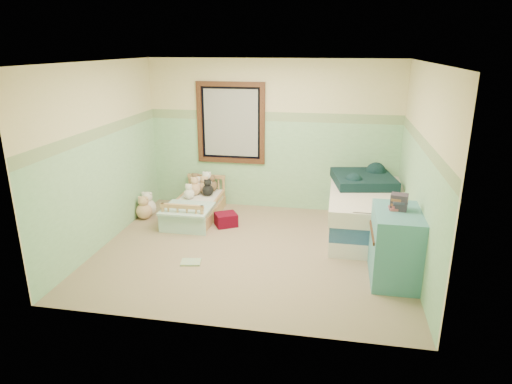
% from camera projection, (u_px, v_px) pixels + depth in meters
% --- Properties ---
extents(floor, '(4.20, 3.60, 0.02)m').
position_uv_depth(floor, '(252.00, 251.00, 6.20)').
color(floor, '#8A7556').
rests_on(floor, ground).
extents(ceiling, '(4.20, 3.60, 0.02)m').
position_uv_depth(ceiling, '(252.00, 61.00, 5.41)').
color(ceiling, silver).
rests_on(ceiling, wall_back).
extents(wall_back, '(4.20, 0.04, 2.50)m').
position_uv_depth(wall_back, '(272.00, 136.00, 7.49)').
color(wall_back, beige).
rests_on(wall_back, floor).
extents(wall_front, '(4.20, 0.04, 2.50)m').
position_uv_depth(wall_front, '(215.00, 210.00, 4.12)').
color(wall_front, beige).
rests_on(wall_front, floor).
extents(wall_left, '(0.04, 3.60, 2.50)m').
position_uv_depth(wall_left, '(102.00, 155.00, 6.16)').
color(wall_left, beige).
rests_on(wall_left, floor).
extents(wall_right, '(0.04, 3.60, 2.50)m').
position_uv_depth(wall_right, '(421.00, 170.00, 5.44)').
color(wall_right, beige).
rests_on(wall_right, floor).
extents(wainscot_mint, '(4.20, 0.01, 1.50)m').
position_uv_depth(wainscot_mint, '(272.00, 165.00, 7.63)').
color(wainscot_mint, '#7FB67F').
rests_on(wainscot_mint, floor).
extents(border_strip, '(4.20, 0.01, 0.15)m').
position_uv_depth(border_strip, '(272.00, 117.00, 7.37)').
color(border_strip, '#38603C').
rests_on(border_strip, wall_back).
extents(window_frame, '(1.16, 0.06, 1.36)m').
position_uv_depth(window_frame, '(231.00, 123.00, 7.51)').
color(window_frame, black).
rests_on(window_frame, wall_back).
extents(window_blinds, '(0.92, 0.01, 1.12)m').
position_uv_depth(window_blinds, '(231.00, 123.00, 7.52)').
color(window_blinds, '#B0B0AA').
rests_on(window_blinds, window_frame).
extents(toddler_bed_frame, '(0.67, 1.34, 0.17)m').
position_uv_depth(toddler_bed_frame, '(196.00, 212.00, 7.34)').
color(toddler_bed_frame, '#A27949').
rests_on(toddler_bed_frame, floor).
extents(toddler_mattress, '(0.61, 1.28, 0.12)m').
position_uv_depth(toddler_mattress, '(196.00, 204.00, 7.30)').
color(toddler_mattress, white).
rests_on(toddler_mattress, toddler_bed_frame).
extents(patchwork_quilt, '(0.73, 0.67, 0.03)m').
position_uv_depth(patchwork_quilt, '(187.00, 208.00, 6.88)').
color(patchwork_quilt, '#6EB8DD').
rests_on(patchwork_quilt, toddler_mattress).
extents(plush_bed_brown, '(0.21, 0.21, 0.21)m').
position_uv_depth(plush_bed_brown, '(196.00, 185.00, 7.74)').
color(plush_bed_brown, brown).
rests_on(plush_bed_brown, toddler_mattress).
extents(plush_bed_white, '(0.24, 0.24, 0.24)m').
position_uv_depth(plush_bed_white, '(207.00, 185.00, 7.70)').
color(plush_bed_white, white).
rests_on(plush_bed_white, toddler_mattress).
extents(plush_bed_tan, '(0.21, 0.21, 0.21)m').
position_uv_depth(plush_bed_tan, '(195.00, 189.00, 7.53)').
color(plush_bed_tan, '#E1B07F').
rests_on(plush_bed_tan, toddler_mattress).
extents(plush_bed_dark, '(0.19, 0.19, 0.19)m').
position_uv_depth(plush_bed_dark, '(208.00, 190.00, 7.49)').
color(plush_bed_dark, black).
rests_on(plush_bed_dark, toddler_mattress).
extents(plush_floor_cream, '(0.28, 0.28, 0.28)m').
position_uv_depth(plush_floor_cream, '(148.00, 208.00, 7.41)').
color(plush_floor_cream, white).
rests_on(plush_floor_cream, floor).
extents(plush_floor_tan, '(0.26, 0.26, 0.26)m').
position_uv_depth(plush_floor_tan, '(144.00, 211.00, 7.28)').
color(plush_floor_tan, '#E1B07F').
rests_on(plush_floor_tan, floor).
extents(twin_bed_frame, '(1.03, 2.06, 0.22)m').
position_uv_depth(twin_bed_frame, '(364.00, 224.00, 6.81)').
color(twin_bed_frame, silver).
rests_on(twin_bed_frame, floor).
extents(twin_boxspring, '(1.03, 2.06, 0.22)m').
position_uv_depth(twin_boxspring, '(365.00, 210.00, 6.74)').
color(twin_boxspring, navy).
rests_on(twin_boxspring, twin_bed_frame).
extents(twin_mattress, '(1.07, 2.10, 0.22)m').
position_uv_depth(twin_mattress, '(367.00, 197.00, 6.67)').
color(twin_mattress, silver).
rests_on(twin_mattress, twin_boxspring).
extents(teal_blanket, '(1.03, 1.07, 0.14)m').
position_uv_depth(teal_blanket, '(363.00, 179.00, 6.90)').
color(teal_blanket, black).
rests_on(teal_blanket, twin_mattress).
extents(dresser, '(0.54, 0.86, 0.86)m').
position_uv_depth(dresser, '(395.00, 246.00, 5.32)').
color(dresser, teal).
rests_on(dresser, floor).
extents(book_stack, '(0.22, 0.18, 0.19)m').
position_uv_depth(book_stack, '(399.00, 202.00, 5.21)').
color(book_stack, '#4F3531').
rests_on(book_stack, dresser).
extents(red_pillow, '(0.42, 0.40, 0.20)m').
position_uv_depth(red_pillow, '(226.00, 220.00, 7.01)').
color(red_pillow, maroon).
rests_on(red_pillow, floor).
extents(floor_book, '(0.28, 0.24, 0.02)m').
position_uv_depth(floor_book, '(191.00, 262.00, 5.82)').
color(floor_book, gold).
rests_on(floor_book, floor).
extents(extra_plush_0, '(0.20, 0.20, 0.20)m').
position_uv_depth(extra_plush_0, '(205.00, 187.00, 7.63)').
color(extra_plush_0, '#E1B07F').
rests_on(extra_plush_0, toddler_mattress).
extents(extra_plush_1, '(0.19, 0.19, 0.19)m').
position_uv_depth(extra_plush_1, '(206.00, 187.00, 7.68)').
color(extra_plush_1, white).
rests_on(extra_plush_1, toddler_mattress).
extents(extra_plush_2, '(0.18, 0.18, 0.18)m').
position_uv_depth(extra_plush_2, '(189.00, 194.00, 7.33)').
color(extra_plush_2, white).
rests_on(extra_plush_2, toddler_mattress).
extents(extra_plush_3, '(0.19, 0.19, 0.19)m').
position_uv_depth(extra_plush_3, '(199.00, 187.00, 7.69)').
color(extra_plush_3, white).
rests_on(extra_plush_3, toddler_mattress).
extents(extra_plush_4, '(0.20, 0.20, 0.20)m').
position_uv_depth(extra_plush_4, '(212.00, 186.00, 7.71)').
color(extra_plush_4, brown).
rests_on(extra_plush_4, toddler_mattress).
extents(extra_plush_5, '(0.17, 0.17, 0.17)m').
position_uv_depth(extra_plush_5, '(207.00, 188.00, 7.65)').
color(extra_plush_5, black).
rests_on(extra_plush_5, toddler_mattress).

